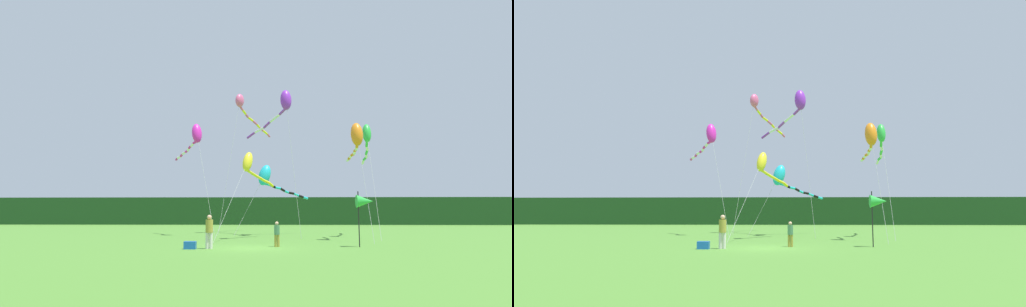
# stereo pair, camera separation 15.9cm
# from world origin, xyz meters

# --- Properties ---
(ground_plane) EXTENTS (120.00, 120.00, 0.00)m
(ground_plane) POSITION_xyz_m (0.00, 0.00, 0.00)
(ground_plane) COLOR #4C842D
(distant_treeline) EXTENTS (108.00, 3.89, 4.16)m
(distant_treeline) POSITION_xyz_m (0.00, 45.00, 2.08)
(distant_treeline) COLOR #193D19
(distant_treeline) RESTS_ON ground
(person_adult) EXTENTS (0.38, 0.38, 1.71)m
(person_adult) POSITION_xyz_m (-2.15, -0.60, 0.96)
(person_adult) COLOR silver
(person_adult) RESTS_ON ground
(person_child) EXTENTS (0.30, 0.30, 1.35)m
(person_child) POSITION_xyz_m (1.32, 0.81, 0.75)
(person_child) COLOR olive
(person_child) RESTS_ON ground
(cooler_box) EXTENTS (0.59, 0.43, 0.38)m
(cooler_box) POSITION_xyz_m (-3.09, -0.75, 0.19)
(cooler_box) COLOR #1959B2
(cooler_box) RESTS_ON ground
(banner_flag_pole) EXTENTS (0.90, 0.70, 2.98)m
(banner_flag_pole) POSITION_xyz_m (6.09, 0.88, 2.42)
(banner_flag_pole) COLOR black
(banner_flag_pole) RESTS_ON ground
(kite_rainbow) EXTENTS (4.29, 8.48, 12.66)m
(kite_rainbow) POSITION_xyz_m (-1.53, 16.05, 11.59)
(kite_rainbow) COLOR #B2B2B2
(kite_rainbow) RESTS_ON ground
(kite_orange) EXTENTS (0.93, 6.00, 7.97)m
(kite_orange) POSITION_xyz_m (6.82, 6.21, 6.95)
(kite_orange) COLOR #B2B2B2
(kite_orange) RESTS_ON ground
(kite_purple) EXTENTS (4.39, 7.85, 11.52)m
(kite_purple) POSITION_xyz_m (1.93, 10.87, 10.40)
(kite_purple) COLOR #B2B2B2
(kite_purple) RESTS_ON ground
(kite_cyan) EXTENTS (6.25, 4.75, 5.94)m
(kite_cyan) POSITION_xyz_m (0.66, 13.16, 4.79)
(kite_cyan) COLOR #B2B2B2
(kite_cyan) RESTS_ON ground
(kite_yellow) EXTENTS (3.74, 7.04, 6.24)m
(kite_yellow) POSITION_xyz_m (-0.50, 7.57, 5.20)
(kite_yellow) COLOR #B2B2B2
(kite_yellow) RESTS_ON ground
(kite_green) EXTENTS (1.22, 9.59, 8.72)m
(kite_green) POSITION_xyz_m (8.49, 10.67, 7.59)
(kite_green) COLOR #B2B2B2
(kite_green) RESTS_ON ground
(kite_magenta) EXTENTS (4.44, 6.07, 9.15)m
(kite_magenta) POSITION_xyz_m (-5.21, 11.80, 8.07)
(kite_magenta) COLOR #B2B2B2
(kite_magenta) RESTS_ON ground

